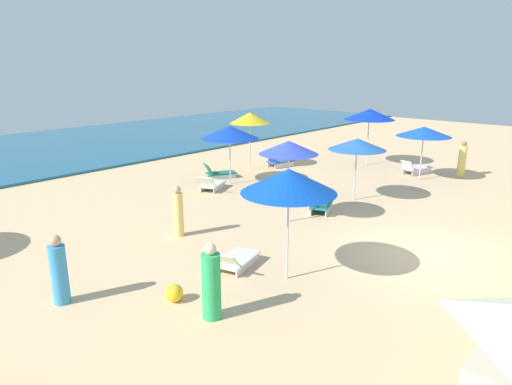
# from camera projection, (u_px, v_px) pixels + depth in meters

# --- Properties ---
(ground_plane) EXTENTS (60.00, 60.00, 0.00)m
(ground_plane) POSITION_uv_depth(u_px,v_px,m) (425.00, 255.00, 11.96)
(ground_plane) COLOR #E4BB89
(ocean) EXTENTS (60.00, 14.63, 0.12)m
(ocean) POSITION_uv_depth(u_px,v_px,m) (43.00, 149.00, 26.48)
(ocean) COLOR #1C5C7F
(ocean) RESTS_ON ground_plane
(umbrella_0) EXTENTS (2.45, 2.45, 2.77)m
(umbrella_0) POSITION_uv_depth(u_px,v_px,m) (369.00, 114.00, 22.05)
(umbrella_0) COLOR silver
(umbrella_0) RESTS_ON ground_plane
(umbrella_1) EXTENTS (1.93, 1.93, 2.65)m
(umbrella_1) POSITION_uv_depth(u_px,v_px,m) (250.00, 118.00, 21.46)
(umbrella_1) COLOR silver
(umbrella_1) RESTS_ON ground_plane
(lounge_chair_1_0) EXTENTS (1.55, 0.99, 0.71)m
(lounge_chair_1_0) POSITION_uv_depth(u_px,v_px,m) (279.00, 161.00, 22.13)
(lounge_chair_1_0) COLOR silver
(lounge_chair_1_0) RESTS_ON ground_plane
(umbrella_2) EXTENTS (2.16, 2.16, 2.64)m
(umbrella_2) POSITION_uv_depth(u_px,v_px,m) (289.00, 181.00, 10.00)
(umbrella_2) COLOR silver
(umbrella_2) RESTS_ON ground_plane
(lounge_chair_2_0) EXTENTS (1.55, 1.00, 0.64)m
(lounge_chair_2_0) POSITION_uv_depth(u_px,v_px,m) (235.00, 260.00, 11.10)
(lounge_chair_2_0) COLOR silver
(lounge_chair_2_0) RESTS_ON ground_plane
(umbrella_3) EXTENTS (1.84, 1.84, 2.60)m
(umbrella_3) POSITION_uv_depth(u_px,v_px,m) (289.00, 148.00, 13.84)
(umbrella_3) COLOR silver
(umbrella_3) RESTS_ON ground_plane
(lounge_chair_3_0) EXTENTS (1.51, 1.07, 0.74)m
(lounge_chair_3_0) POSITION_uv_depth(u_px,v_px,m) (321.00, 205.00, 15.29)
(lounge_chair_3_0) COLOR silver
(lounge_chair_3_0) RESTS_ON ground_plane
(umbrella_4) EXTENTS (2.39, 2.39, 2.43)m
(umbrella_4) POSITION_uv_depth(u_px,v_px,m) (230.00, 132.00, 18.52)
(umbrella_4) COLOR silver
(umbrella_4) RESTS_ON ground_plane
(lounge_chair_4_0) EXTENTS (1.51, 1.13, 0.69)m
(lounge_chair_4_0) POSITION_uv_depth(u_px,v_px,m) (219.00, 173.00, 19.95)
(lounge_chair_4_0) COLOR silver
(lounge_chair_4_0) RESTS_ON ground_plane
(lounge_chair_4_1) EXTENTS (1.58, 1.17, 0.68)m
(lounge_chair_4_1) POSITION_uv_depth(u_px,v_px,m) (212.00, 184.00, 18.04)
(lounge_chair_4_1) COLOR silver
(lounge_chair_4_1) RESTS_ON ground_plane
(umbrella_6) EXTENTS (2.07, 2.07, 2.29)m
(umbrella_6) POSITION_uv_depth(u_px,v_px,m) (357.00, 144.00, 16.26)
(umbrella_6) COLOR silver
(umbrella_6) RESTS_ON ground_plane
(umbrella_7) EXTENTS (2.27, 2.27, 2.30)m
(umbrella_7) POSITION_uv_depth(u_px,v_px,m) (424.00, 132.00, 19.21)
(umbrella_7) COLOR silver
(umbrella_7) RESTS_ON ground_plane
(lounge_chair_7_0) EXTENTS (1.62, 1.03, 0.68)m
(lounge_chair_7_0) POSITION_uv_depth(u_px,v_px,m) (416.00, 168.00, 20.69)
(lounge_chair_7_0) COLOR silver
(lounge_chair_7_0) RESTS_ON ground_plane
(beachgoer_0) EXTENTS (0.45, 0.45, 1.61)m
(beachgoer_0) POSITION_uv_depth(u_px,v_px,m) (462.00, 160.00, 20.08)
(beachgoer_0) COLOR #F9DB6A
(beachgoer_0) RESTS_ON ground_plane
(beachgoer_1) EXTENTS (0.48, 0.48, 1.51)m
(beachgoer_1) POSITION_uv_depth(u_px,v_px,m) (59.00, 272.00, 9.38)
(beachgoer_1) COLOR #3C93CE
(beachgoer_1) RESTS_ON ground_plane
(beachgoer_3) EXTENTS (0.38, 0.38, 1.51)m
(beachgoer_3) POSITION_uv_depth(u_px,v_px,m) (178.00, 212.00, 13.11)
(beachgoer_3) COLOR #F9D874
(beachgoer_3) RESTS_ON ground_plane
(beachgoer_4) EXTENTS (0.51, 0.51, 1.57)m
(beachgoer_4) POSITION_uv_depth(u_px,v_px,m) (211.00, 284.00, 8.82)
(beachgoer_4) COLOR #2CB160
(beachgoer_4) RESTS_ON ground_plane
(beach_ball_0) EXTENTS (0.38, 0.38, 0.38)m
(beach_ball_0) POSITION_uv_depth(u_px,v_px,m) (174.00, 293.00, 9.57)
(beach_ball_0) COLOR yellow
(beach_ball_0) RESTS_ON ground_plane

